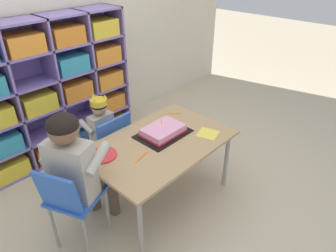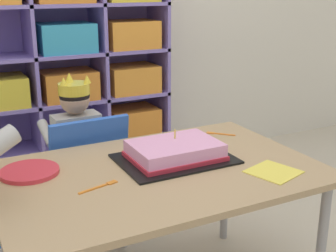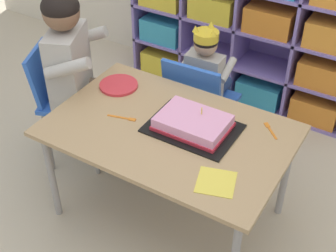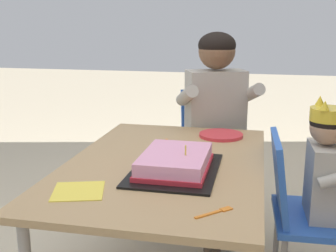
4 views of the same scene
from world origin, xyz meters
TOP-DOWN VIEW (x-y plane):
  - ground at (0.00, 0.00)m, footprint 16.00×16.00m
  - classroom_back_wall at (0.00, 1.47)m, footprint 5.40×0.10m
  - storage_cubby_shelf at (-0.17, 1.26)m, footprint 1.60×0.31m
  - activity_table at (0.00, 0.00)m, footprint 1.14×0.74m
  - classroom_chair_blue at (-0.12, 0.53)m, footprint 0.39×0.37m
  - child_with_crown at (-0.12, 0.64)m, footprint 0.30×0.31m
  - classroom_chair_adult_side at (-0.75, 0.09)m, footprint 0.45×0.43m
  - adult_helper_seated at (-0.64, 0.14)m, footprint 0.49×0.47m
  - birthday_cake_on_tray at (0.10, 0.06)m, footprint 0.42×0.30m
  - paper_plate_stack at (-0.41, 0.17)m, footprint 0.20×0.20m
  - paper_napkin_square at (0.35, -0.20)m, footprint 0.20×0.20m
  - fork_at_table_front_edge at (0.41, 0.24)m, footprint 0.10×0.10m
  - fork_scattered_mid_table at (-0.23, -0.04)m, footprint 0.14×0.05m

SIDE VIEW (x-z plane):
  - ground at x=0.00m, z-range 0.00..0.00m
  - classroom_chair_blue at x=-0.12m, z-range 0.06..0.73m
  - classroom_chair_adult_side at x=-0.75m, z-range 0.08..0.82m
  - child_with_crown at x=-0.12m, z-range 0.10..0.93m
  - activity_table at x=0.00m, z-range 0.24..0.82m
  - paper_napkin_square at x=0.35m, z-range 0.58..0.58m
  - fork_at_table_front_edge at x=0.41m, z-range 0.58..0.58m
  - fork_scattered_mid_table at x=-0.23m, z-range 0.58..0.58m
  - paper_plate_stack at x=-0.41m, z-range 0.58..0.59m
  - birthday_cake_on_tray at x=0.10m, z-range 0.56..0.66m
  - adult_helper_seated at x=-0.64m, z-range 0.13..1.18m
  - storage_cubby_shelf at x=-0.17m, z-range -0.02..1.36m
  - classroom_back_wall at x=0.00m, z-range 0.00..2.93m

